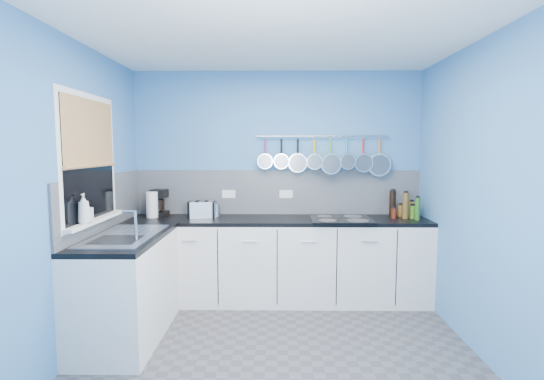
{
  "coord_description": "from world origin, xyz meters",
  "views": [
    {
      "loc": [
        -0.0,
        -3.08,
        1.64
      ],
      "look_at": [
        -0.05,
        0.75,
        1.25
      ],
      "focal_mm": 26.73,
      "sensor_mm": 36.0,
      "label": 1
    }
  ],
  "objects_px": {
    "soap_bottle_b": "(87,212)",
    "coffee_maker": "(159,203)",
    "hob": "(341,219)",
    "toaster": "(202,209)",
    "paper_towel": "(152,205)",
    "soap_bottle_a": "(84,209)",
    "canister": "(216,210)"
  },
  "relations": [
    {
      "from": "soap_bottle_a",
      "to": "paper_towel",
      "type": "bearing_deg",
      "value": 81.48
    },
    {
      "from": "soap_bottle_b",
      "to": "paper_towel",
      "type": "relative_size",
      "value": 0.62
    },
    {
      "from": "soap_bottle_a",
      "to": "hob",
      "type": "distance_m",
      "value": 2.46
    },
    {
      "from": "paper_towel",
      "to": "canister",
      "type": "xyz_separation_m",
      "value": [
        0.68,
        0.1,
        -0.07
      ]
    },
    {
      "from": "soap_bottle_b",
      "to": "canister",
      "type": "bearing_deg",
      "value": 54.83
    },
    {
      "from": "soap_bottle_a",
      "to": "canister",
      "type": "distance_m",
      "value": 1.54
    },
    {
      "from": "coffee_maker",
      "to": "toaster",
      "type": "height_order",
      "value": "coffee_maker"
    },
    {
      "from": "soap_bottle_b",
      "to": "toaster",
      "type": "height_order",
      "value": "soap_bottle_b"
    },
    {
      "from": "hob",
      "to": "soap_bottle_a",
      "type": "bearing_deg",
      "value": -153.92
    },
    {
      "from": "toaster",
      "to": "hob",
      "type": "relative_size",
      "value": 0.42
    },
    {
      "from": "soap_bottle_b",
      "to": "coffee_maker",
      "type": "xyz_separation_m",
      "value": [
        0.22,
        1.21,
        -0.09
      ]
    },
    {
      "from": "coffee_maker",
      "to": "toaster",
      "type": "xyz_separation_m",
      "value": [
        0.49,
        -0.09,
        -0.06
      ]
    },
    {
      "from": "soap_bottle_a",
      "to": "toaster",
      "type": "relative_size",
      "value": 0.88
    },
    {
      "from": "soap_bottle_b",
      "to": "toaster",
      "type": "bearing_deg",
      "value": 57.5
    },
    {
      "from": "soap_bottle_a",
      "to": "hob",
      "type": "height_order",
      "value": "soap_bottle_a"
    },
    {
      "from": "hob",
      "to": "toaster",
      "type": "bearing_deg",
      "value": 175.88
    },
    {
      "from": "soap_bottle_a",
      "to": "paper_towel",
      "type": "height_order",
      "value": "soap_bottle_a"
    },
    {
      "from": "soap_bottle_b",
      "to": "coffee_maker",
      "type": "distance_m",
      "value": 1.24
    },
    {
      "from": "soap_bottle_b",
      "to": "paper_towel",
      "type": "distance_m",
      "value": 1.13
    },
    {
      "from": "soap_bottle_b",
      "to": "toaster",
      "type": "relative_size",
      "value": 0.64
    },
    {
      "from": "soap_bottle_a",
      "to": "canister",
      "type": "bearing_deg",
      "value": 56.11
    },
    {
      "from": "soap_bottle_a",
      "to": "soap_bottle_b",
      "type": "height_order",
      "value": "soap_bottle_a"
    },
    {
      "from": "canister",
      "to": "toaster",
      "type": "bearing_deg",
      "value": -147.58
    },
    {
      "from": "toaster",
      "to": "hob",
      "type": "bearing_deg",
      "value": -18.46
    },
    {
      "from": "paper_towel",
      "to": "toaster",
      "type": "relative_size",
      "value": 1.03
    },
    {
      "from": "coffee_maker",
      "to": "toaster",
      "type": "distance_m",
      "value": 0.5
    },
    {
      "from": "soap_bottle_b",
      "to": "paper_towel",
      "type": "bearing_deg",
      "value": 81.03
    },
    {
      "from": "toaster",
      "to": "paper_towel",
      "type": "bearing_deg",
      "value": 166.68
    },
    {
      "from": "soap_bottle_a",
      "to": "soap_bottle_b",
      "type": "relative_size",
      "value": 1.39
    },
    {
      "from": "soap_bottle_b",
      "to": "hob",
      "type": "height_order",
      "value": "soap_bottle_b"
    },
    {
      "from": "paper_towel",
      "to": "toaster",
      "type": "height_order",
      "value": "paper_towel"
    },
    {
      "from": "canister",
      "to": "hob",
      "type": "distance_m",
      "value": 1.36
    }
  ]
}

